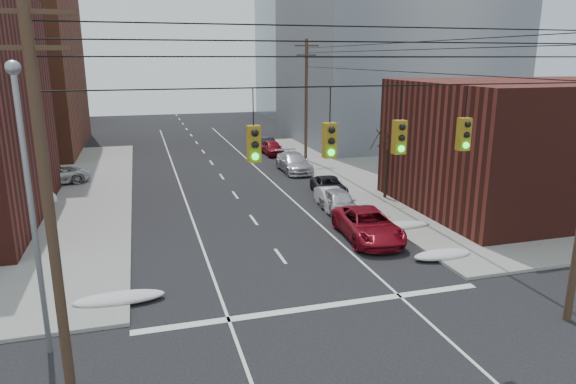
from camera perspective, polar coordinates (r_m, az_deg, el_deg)
sidewalk_ne at (r=50.96m, az=24.81°, el=2.82°), size 40.00×40.00×0.15m
building_office at (r=61.48m, az=11.61°, el=17.33°), size 22.00×20.00×25.00m
building_glass at (r=86.04m, az=4.48°, el=15.74°), size 20.00×18.00×22.00m
building_storefront at (r=36.31m, az=25.87°, el=4.71°), size 16.00×12.00×8.00m
utility_pole_left at (r=14.22m, az=-25.07°, el=-1.35°), size 2.20×0.28×11.00m
utility_pole_far at (r=47.05m, az=2.03°, el=10.31°), size 2.20×0.28×11.00m
traffic_signals at (r=15.07m, az=8.59°, el=6.12°), size 17.00×0.42×2.02m
street_light at (r=17.32m, az=-26.85°, el=0.30°), size 0.44×0.44×9.32m
bare_tree at (r=35.10m, az=10.84°, el=2.84°), size 2.09×2.20×4.93m
snow_nw at (r=21.63m, az=-18.24°, el=-11.16°), size 3.50×1.08×0.42m
snow_ne at (r=25.89m, az=16.79°, el=-6.69°), size 3.00×1.08×0.42m
snow_east_far at (r=29.52m, az=12.10°, el=-3.73°), size 4.00×1.08×0.42m
red_pickup at (r=27.59m, az=8.88°, el=-3.62°), size 3.04×5.85×1.58m
parked_car_a at (r=31.81m, az=5.71°, el=-1.11°), size 2.12×4.52×1.50m
parked_car_b at (r=33.04m, az=4.79°, el=-0.71°), size 1.61×3.89×1.25m
parked_car_c at (r=36.26m, az=4.57°, el=0.67°), size 2.63×4.66×1.23m
parked_car_d at (r=43.44m, az=0.65°, el=3.30°), size 2.24×5.46×1.58m
parked_car_e at (r=51.13m, az=-1.75°, el=4.94°), size 1.73×4.21×1.43m
parked_car_f at (r=53.21m, az=-2.34°, el=5.29°), size 1.58×4.23×1.38m
lot_car_a at (r=36.76m, az=-27.46°, el=-0.50°), size 4.10×2.62×1.27m
lot_car_b at (r=42.35m, az=-24.67°, el=1.79°), size 5.80×3.81×1.48m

